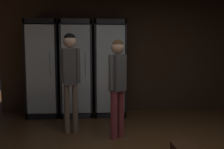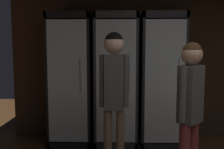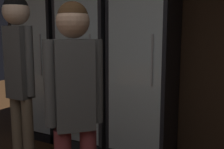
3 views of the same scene
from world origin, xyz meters
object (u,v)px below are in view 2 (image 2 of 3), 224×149
Objects in this scene: cooler_left at (116,81)px; cooler_center at (161,81)px; cooler_far_left at (72,80)px; shopper_near at (114,85)px; shopper_far at (190,104)px.

cooler_left is 1.00× the size of cooler_center.
cooler_center is at bearing -0.03° from cooler_far_left.
cooler_far_left is 1.35m from shopper_near.
shopper_near is at bearing -59.13° from cooler_far_left.
shopper_near is (-0.01, -1.15, 0.10)m from cooler_left.
shopper_near is 0.83m from shopper_far.
cooler_far_left is 1.21× the size of shopper_near.
cooler_left is 1.30× the size of shopper_far.
cooler_far_left is 2.04m from shopper_far.
cooler_left is 1.21× the size of shopper_near.
cooler_left is (0.70, -0.00, -0.00)m from cooler_far_left.
cooler_far_left is at bearing 179.97° from cooler_center.
cooler_far_left is at bearing 120.87° from shopper_near.
cooler_left is at bearing 89.31° from shopper_near.
cooler_center is (1.41, -0.00, -0.00)m from cooler_far_left.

